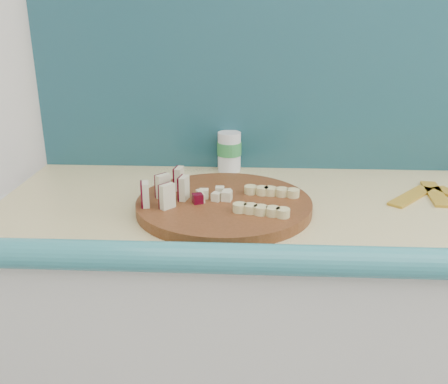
% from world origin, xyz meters
% --- Properties ---
extents(kitchen_counter, '(2.20, 0.63, 0.91)m').
position_xyz_m(kitchen_counter, '(0.10, 1.50, 0.46)').
color(kitchen_counter, silver).
rests_on(kitchen_counter, ground).
extents(backsplash, '(2.20, 0.02, 0.50)m').
position_xyz_m(backsplash, '(0.10, 1.79, 1.16)').
color(backsplash, teal).
rests_on(backsplash, kitchen_counter).
extents(cutting_board, '(0.49, 0.49, 0.03)m').
position_xyz_m(cutting_board, '(-0.44, 1.44, 0.92)').
color(cutting_board, '#4A2710').
rests_on(cutting_board, kitchen_counter).
extents(apple_wedges, '(0.11, 0.16, 0.06)m').
position_xyz_m(apple_wedges, '(-0.58, 1.44, 0.96)').
color(apple_wedges, beige).
rests_on(apple_wedges, cutting_board).
extents(apple_chunks, '(0.06, 0.06, 0.02)m').
position_xyz_m(apple_chunks, '(-0.47, 1.45, 0.95)').
color(apple_chunks, beige).
rests_on(apple_chunks, cutting_board).
extents(banana_slices, '(0.15, 0.17, 0.02)m').
position_xyz_m(banana_slices, '(-0.35, 1.42, 0.94)').
color(banana_slices, '#D1C480').
rests_on(banana_slices, cutting_board).
extents(canister, '(0.07, 0.07, 0.11)m').
position_xyz_m(canister, '(-0.45, 1.75, 0.97)').
color(canister, silver).
rests_on(canister, kitchen_counter).
extents(banana_peel, '(0.25, 0.21, 0.01)m').
position_xyz_m(banana_peel, '(0.08, 1.55, 0.91)').
color(banana_peel, gold).
rests_on(banana_peel, kitchen_counter).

